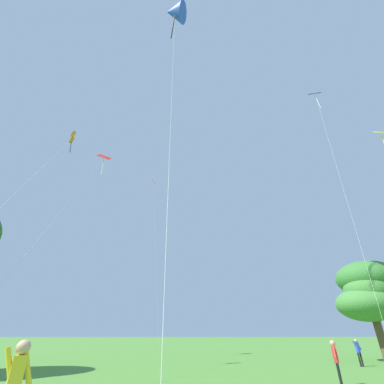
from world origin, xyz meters
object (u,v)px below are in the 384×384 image
at_px(kite_orange_box, 71,139).
at_px(kite_blue_delta, 175,12).
at_px(kite_pink_low, 153,189).
at_px(kite_black_large, 318,104).
at_px(person_far_back, 358,350).
at_px(person_near_tree, 336,358).
at_px(tree_left_oak, 367,290).
at_px(kite_red_high, 101,163).

distance_m(kite_orange_box, kite_blue_delta, 14.61).
bearing_deg(kite_pink_low, kite_blue_delta, -82.60).
relative_size(kite_blue_delta, kite_pink_low, 0.96).
relative_size(kite_black_large, person_far_back, 15.14).
relative_size(person_near_tree, person_far_back, 1.03).
height_order(kite_blue_delta, kite_pink_low, kite_pink_low).
distance_m(kite_blue_delta, person_far_back, 29.55).
relative_size(kite_orange_box, person_near_tree, 10.13).
bearing_deg(kite_pink_low, kite_black_large, -57.77).
height_order(kite_black_large, tree_left_oak, kite_black_large).
bearing_deg(kite_pink_low, kite_orange_box, -96.81).
xyz_separation_m(kite_red_high, tree_left_oak, (23.79, -3.10, -13.45)).
relative_size(kite_red_high, person_far_back, 13.26).
relative_size(person_near_tree, tree_left_oak, 0.22).
distance_m(kite_pink_low, person_near_tree, 43.09).
distance_m(kite_orange_box, kite_black_large, 21.84).
relative_size(kite_blue_delta, kite_black_large, 1.23).
bearing_deg(kite_blue_delta, kite_red_high, 124.53).
bearing_deg(person_far_back, person_near_tree, -127.97).
xyz_separation_m(kite_orange_box, kite_red_high, (-0.22, 8.04, 3.34)).
xyz_separation_m(kite_blue_delta, kite_red_high, (-7.78, 11.30, -8.74)).
distance_m(kite_blue_delta, person_near_tree, 27.13).
height_order(kite_orange_box, kite_black_large, kite_black_large).
bearing_deg(kite_pink_low, tree_left_oak, -49.57).
relative_size(person_far_back, tree_left_oak, 0.21).
bearing_deg(kite_black_large, person_near_tree, -143.47).
relative_size(kite_blue_delta, person_far_back, 18.67).
bearing_deg(kite_red_high, tree_left_oak, -7.42).
height_order(kite_red_high, person_far_back, kite_red_high).
bearing_deg(kite_blue_delta, kite_orange_box, 156.62).
distance_m(kite_black_large, tree_left_oak, 16.57).
height_order(kite_black_large, person_far_back, kite_black_large).
bearing_deg(person_near_tree, kite_orange_box, 164.84).
xyz_separation_m(kite_pink_low, kite_black_large, (17.67, -28.03, -6.00)).
relative_size(kite_red_high, tree_left_oak, 2.80).
bearing_deg(kite_blue_delta, kite_black_large, 15.78).
height_order(kite_pink_low, kite_red_high, kite_pink_low).
bearing_deg(tree_left_oak, person_far_back, -146.15).
xyz_separation_m(kite_orange_box, person_near_tree, (14.88, -4.03, -14.03)).
height_order(person_near_tree, tree_left_oak, tree_left_oak).
xyz_separation_m(kite_pink_low, person_far_back, (16.63, -26.01, -25.74)).
relative_size(kite_orange_box, kite_pink_low, 0.54).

